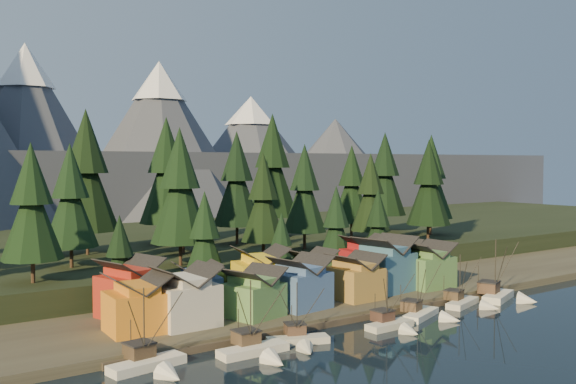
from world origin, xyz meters
TOP-DOWN VIEW (x-y plane):
  - ground at (0.00, 0.00)m, footprint 500.00×500.00m
  - shore_strip at (0.00, 40.00)m, footprint 400.00×50.00m
  - hillside at (0.00, 90.00)m, footprint 420.00×100.00m
  - dock at (0.00, 16.50)m, footprint 80.00×4.00m
  - mountain_ridge at (-4.20, 213.59)m, footprint 560.00×190.00m
  - boat_0 at (-34.90, 11.19)m, footprint 10.69×11.38m
  - boat_1 at (-20.84, 8.57)m, footprint 10.33×11.26m
  - boat_2 at (-13.15, 9.40)m, footprint 9.55×9.88m
  - boat_3 at (3.87, 7.74)m, footprint 8.54×9.27m
  - boat_4 at (13.56, 9.67)m, footprint 10.01×10.39m
  - boat_5 at (26.31, 11.39)m, footprint 9.96×10.34m
  - boat_6 at (35.92, 10.76)m, footprint 10.64×11.28m
  - house_front_0 at (-31.33, 24.53)m, footprint 9.00×8.57m
  - house_front_1 at (-24.05, 23.65)m, footprint 8.90×8.56m
  - house_front_2 at (-12.64, 22.57)m, footprint 9.71×9.76m
  - house_front_3 at (-2.98, 23.02)m, footprint 9.64×9.29m
  - house_front_4 at (9.49, 23.16)m, footprint 8.12×8.74m
  - house_front_5 at (18.74, 25.24)m, footprint 11.04×10.27m
  - house_front_6 at (28.12, 23.06)m, footprint 9.02×8.54m
  - house_back_0 at (-28.73, 33.97)m, footprint 10.29×10.04m
  - house_back_1 at (-18.04, 31.42)m, footprint 8.38×8.45m
  - house_back_2 at (-4.70, 32.68)m, footprint 10.54×10.01m
  - house_back_3 at (6.59, 32.13)m, footprint 8.06×7.20m
  - house_back_4 at (20.80, 32.22)m, footprint 10.31×10.02m
  - house_back_5 at (30.64, 32.87)m, footprint 8.72×8.79m
  - tree_hill_2 at (-40.00, 48.00)m, footprint 10.10×10.10m
  - tree_hill_3 at (-30.00, 60.00)m, footprint 10.21×10.21m
  - tree_hill_4 at (-22.00, 75.00)m, footprint 13.61×13.61m
  - tree_hill_5 at (-12.00, 50.00)m, footprint 11.56×11.56m
  - tree_hill_6 at (-4.00, 65.00)m, footprint 11.03×11.03m
  - tree_hill_7 at (6.00, 48.00)m, footprint 9.52×9.52m
  - tree_hill_8 at (14.00, 72.00)m, footprint 11.93×11.93m
  - tree_hill_9 at (22.00, 55.00)m, footprint 10.47×10.47m
  - tree_hill_10 at (30.00, 80.00)m, footprint 14.28×14.28m
  - tree_hill_11 at (38.00, 50.00)m, footprint 9.59×9.59m
  - tree_hill_12 at (46.00, 66.00)m, footprint 10.61×10.61m
  - tree_hill_13 at (56.00, 48.00)m, footprint 11.11×11.11m
  - tree_hill_14 at (64.00, 72.00)m, footprint 12.39×12.39m
  - tree_hill_15 at (0.00, 82.00)m, footprint 13.41×13.41m
  - tree_hill_17 at (68.00, 58.00)m, footprint 11.92×11.92m
  - tree_shore_0 at (-28.00, 40.00)m, footprint 6.80×6.80m
  - tree_shore_1 at (-12.00, 40.00)m, footprint 8.35×8.35m
  - tree_shore_2 at (5.00, 40.00)m, footprint 6.35×6.35m
  - tree_shore_3 at (19.00, 40.00)m, footprint 8.47×8.47m
  - tree_shore_4 at (31.00, 40.00)m, footprint 8.06×8.06m

SIDE VIEW (x-z plane):
  - ground at x=0.00m, z-range 0.00..0.00m
  - dock at x=0.00m, z-range 0.00..1.00m
  - shore_strip at x=0.00m, z-range 0.00..1.50m
  - boat_2 at x=-13.15m, z-range -3.12..6.67m
  - boat_5 at x=26.31m, z-range -3.30..7.12m
  - boat_4 at x=13.56m, z-range -3.33..7.22m
  - boat_3 at x=3.87m, z-range -3.14..7.09m
  - boat_1 at x=-20.84m, z-range -3.55..7.66m
  - boat_0 at x=-34.90m, z-range -3.61..7.84m
  - boat_6 at x=35.92m, z-range -3.86..8.95m
  - hillside at x=0.00m, z-range 0.00..6.00m
  - house_front_2 at x=-12.64m, z-range 1.70..9.54m
  - house_back_1 at x=-18.04m, z-range 1.70..9.64m
  - house_back_3 at x=6.59m, z-range 1.71..9.79m
  - house_front_4 at x=9.49m, z-range 1.71..9.82m
  - house_back_5 at x=30.64m, z-range 1.70..9.94m
  - house_front_0 at x=-31.33m, z-range 1.72..10.23m
  - house_front_3 at x=-2.98m, z-range 1.72..10.51m
  - house_front_6 at x=28.12m, z-range 1.73..10.59m
  - house_front_1 at x=-24.05m, z-range 1.73..10.76m
  - house_back_0 at x=-28.73m, z-range 1.73..11.08m
  - house_back_2 at x=-4.70m, z-range 1.74..11.17m
  - house_back_4 at x=20.80m, z-range 1.74..11.47m
  - house_front_5 at x=18.74m, z-range 1.76..12.19m
  - tree_shore_2 at x=5.00m, z-range 2.18..16.96m
  - tree_shore_0 at x=-28.00m, z-range 2.23..18.08m
  - tree_shore_4 at x=31.00m, z-range 2.37..21.16m
  - tree_shore_1 at x=-12.00m, z-range 2.40..21.85m
  - tree_shore_3 at x=19.00m, z-range 2.41..22.14m
  - tree_hill_7 at x=6.00m, z-range 7.03..29.21m
  - tree_hill_11 at x=38.00m, z-range 7.04..29.37m
  - tree_hill_2 at x=-40.00m, z-range 7.10..30.63m
  - tree_hill_3 at x=-30.00m, z-range 7.11..30.90m
  - tree_hill_9 at x=22.00m, z-range 7.14..31.53m
  - tree_hill_12 at x=46.00m, z-range 7.15..31.87m
  - tree_hill_6 at x=-4.00m, z-range 7.20..32.89m
  - tree_hill_13 at x=56.00m, z-range 7.21..33.10m
  - tree_hill_5 at x=-12.00m, z-range 7.26..34.20m
  - tree_hill_17 at x=68.00m, z-range 7.30..35.08m
  - tree_hill_8 at x=14.00m, z-range 7.30..35.08m
  - tree_hill_14 at x=64.00m, z-range 7.35..36.20m
  - tree_hill_15 at x=0.00m, z-range 7.46..38.71m
  - tree_hill_4 at x=-22.00m, z-range 7.48..39.18m
  - tree_hill_10 at x=30.00m, z-range 7.56..40.82m
  - mountain_ridge at x=-4.20m, z-range -18.94..71.06m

